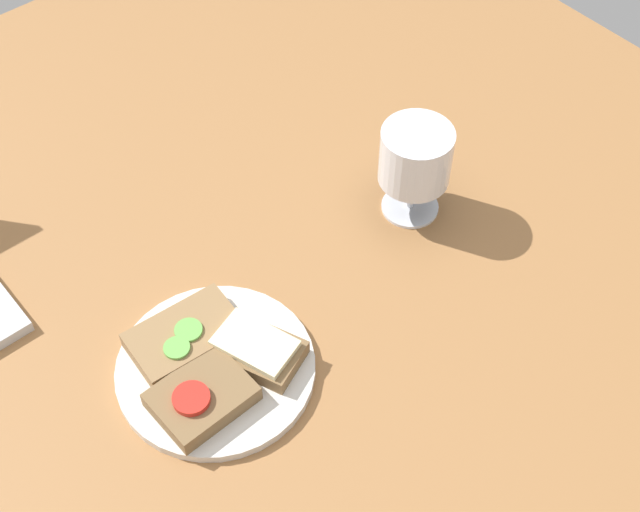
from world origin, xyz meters
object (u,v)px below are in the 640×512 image
object	(u,v)px
sandwich_with_tomato	(201,397)
wine_glass	(415,159)
plate	(216,369)
sandwich_with_cheese	(255,349)
sandwich_with_cucumber	(186,336)

from	to	relation	value
sandwich_with_tomato	wine_glass	size ratio (longest dim) A/B	0.79
plate	sandwich_with_tomato	xyz separation A→B (cm)	(-3.58, -2.70, 1.70)
sandwich_with_cheese	wine_glass	size ratio (longest dim) A/B	0.91
wine_glass	sandwich_with_cucumber	bearing A→B (deg)	178.67
sandwich_with_tomato	plate	bearing A→B (deg)	37.00
sandwich_with_cucumber	sandwich_with_tomato	distance (cm)	7.66
sandwich_with_cucumber	wine_glass	bearing A→B (deg)	-1.33
plate	wine_glass	size ratio (longest dim) A/B	1.71
plate	sandwich_with_cheese	world-z (taller)	sandwich_with_cheese
sandwich_with_tomato	wine_glass	bearing A→B (deg)	10.09
plate	sandwich_with_cucumber	size ratio (longest dim) A/B	1.72
sandwich_with_cheese	sandwich_with_tomato	size ratio (longest dim) A/B	1.15
sandwich_with_cheese	sandwich_with_tomato	xyz separation A→B (cm)	(-7.66, -1.01, -0.09)
sandwich_with_tomato	wine_glass	distance (cm)	36.45
plate	sandwich_with_cucumber	xyz separation A→B (cm)	(-0.60, 4.35, 1.68)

